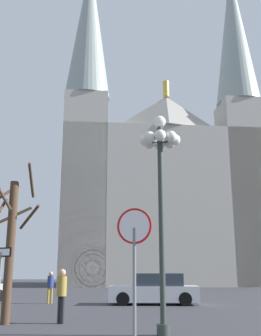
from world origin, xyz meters
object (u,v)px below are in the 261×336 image
at_px(cathedral, 161,180).
at_px(stop_sign, 134,247).
at_px(pedestrian_walking, 50,284).
at_px(pedestrian_standing, 62,290).
at_px(parked_car_far_white, 155,290).
at_px(street_lamp, 160,172).
at_px(bare_tree, 11,242).

xyz_separation_m(cathedral, stop_sign, (-1.68, -34.93, -9.17)).
xyz_separation_m(pedestrian_walking, pedestrian_standing, (2.22, -7.54, 0.10)).
distance_m(parked_car_far_white, pedestrian_standing, 7.95).
xyz_separation_m(street_lamp, parked_car_far_white, (-0.13, 9.59, -3.80)).
bearing_deg(cathedral, bare_tree, -101.08).
bearing_deg(pedestrian_standing, stop_sign, -59.35).
height_order(street_lamp, parked_car_far_white, street_lamp).
distance_m(bare_tree, pedestrian_walking, 8.00).
distance_m(cathedral, street_lamp, 33.57).
distance_m(street_lamp, pedestrian_standing, 5.30).
distance_m(stop_sign, parked_car_far_white, 11.79).
bearing_deg(pedestrian_walking, pedestrian_standing, -73.56).
bearing_deg(stop_sign, pedestrian_standing, 120.65).
distance_m(street_lamp, pedestrian_walking, 11.83).
bearing_deg(pedestrian_standing, pedestrian_walking, 106.44).
bearing_deg(street_lamp, pedestrian_walking, 119.30).
relative_size(cathedral, bare_tree, 7.29).
distance_m(stop_sign, bare_tree, 6.01).
bearing_deg(cathedral, pedestrian_walking, -105.80).
bearing_deg(bare_tree, street_lamp, -22.03).
height_order(pedestrian_walking, pedestrian_standing, pedestrian_standing).
relative_size(street_lamp, pedestrian_walking, 3.93).
relative_size(stop_sign, pedestrian_walking, 1.97).
bearing_deg(bare_tree, cathedral, 78.92).
relative_size(cathedral, pedestrian_standing, 22.12).
distance_m(parked_car_far_white, pedestrian_walking, 5.40).
height_order(cathedral, pedestrian_walking, cathedral).
bearing_deg(street_lamp, parked_car_far_white, 90.80).
height_order(stop_sign, street_lamp, street_lamp).
distance_m(cathedral, bare_tree, 32.58).
bearing_deg(stop_sign, cathedral, 87.25).
bearing_deg(parked_car_far_white, stop_sign, -92.76).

